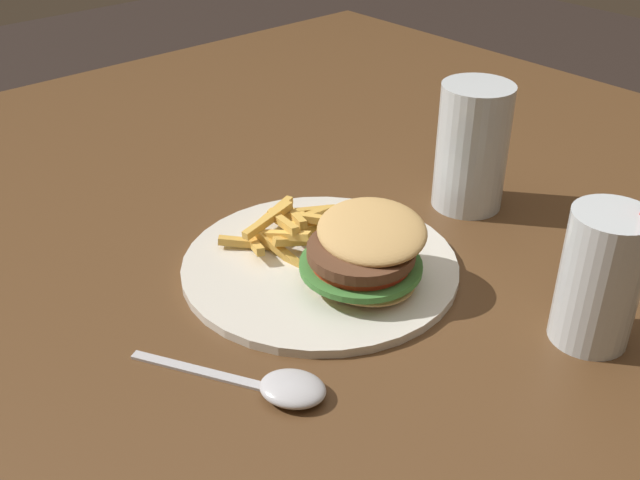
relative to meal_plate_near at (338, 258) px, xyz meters
The scene contains 5 objects.
dining_table 0.19m from the meal_plate_near, 144.06° to the left, with size 1.39×1.39×0.77m.
meal_plate_near is the anchor object (origin of this frame).
beer_glass 0.24m from the meal_plate_near, 93.40° to the left, with size 0.09×0.09×0.16m.
juice_glass 0.27m from the meal_plate_near, 25.19° to the left, with size 0.08×0.08×0.16m.
spoon 0.19m from the meal_plate_near, 56.60° to the right, with size 0.18×0.12×0.02m.
Camera 1 is at (0.62, -0.55, 1.23)m, focal length 42.00 mm.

